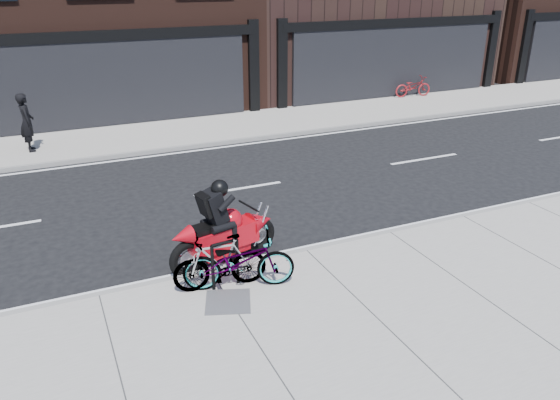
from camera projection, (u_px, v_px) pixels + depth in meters
name	position (u px, v px, depth m)	size (l,w,h in m)	color
ground	(268.00, 218.00, 12.61)	(120.00, 120.00, 0.00)	black
sidewalk_near	(395.00, 339.00, 8.38)	(60.00, 6.00, 0.13)	gray
sidewalk_far	(182.00, 132.00, 19.10)	(60.00, 3.50, 0.13)	gray
bike_rack	(225.00, 260.00, 9.45)	(0.53, 0.11, 0.89)	black
bicycle_front	(239.00, 261.00, 9.44)	(0.68, 1.95, 1.02)	gray
bicycle_rear	(220.00, 262.00, 9.43)	(0.47, 1.65, 0.99)	gray
motorcycle	(228.00, 229.00, 10.45)	(2.33, 0.87, 1.76)	black
pedestrian	(27.00, 122.00, 16.58)	(0.65, 0.43, 1.79)	black
bicycle_far	(413.00, 87.00, 24.01)	(0.58, 1.67, 0.88)	maroon
utility_grate	(228.00, 302.00, 9.19)	(0.75, 0.75, 0.01)	#515153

